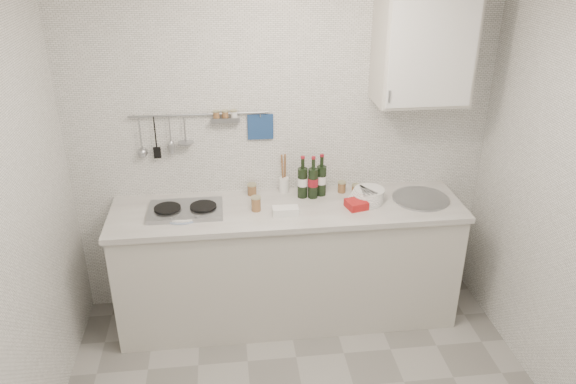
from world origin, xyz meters
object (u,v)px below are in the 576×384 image
object	(u,v)px
wine_bottles	(312,177)
utensil_crock	(284,183)
wall_cabinet	(423,50)
plate_stack_hob	(183,213)
plate_stack_sink	(367,196)

from	to	relation	value
wine_bottles	utensil_crock	world-z (taller)	wine_bottles
wall_cabinet	wine_bottles	world-z (taller)	wall_cabinet
wall_cabinet	wine_bottles	bearing A→B (deg)	178.15
plate_stack_hob	plate_stack_sink	size ratio (longest dim) A/B	1.06
wall_cabinet	plate_stack_hob	distance (m)	1.92
wall_cabinet	plate_stack_sink	world-z (taller)	wall_cabinet
wall_cabinet	wine_bottles	size ratio (longest dim) A/B	2.26
plate_stack_sink	utensil_crock	distance (m)	0.61
wine_bottles	utensil_crock	xyz separation A→B (m)	(-0.19, 0.10, -0.08)
wall_cabinet	utensil_crock	size ratio (longest dim) A/B	2.33
wall_cabinet	plate_stack_hob	xyz separation A→B (m)	(-1.62, -0.16, -1.02)
wine_bottles	utensil_crock	size ratio (longest dim) A/B	1.03
wine_bottles	plate_stack_sink	bearing A→B (deg)	-18.53
utensil_crock	wall_cabinet	bearing A→B (deg)	-8.04
plate_stack_hob	plate_stack_sink	bearing A→B (deg)	2.67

